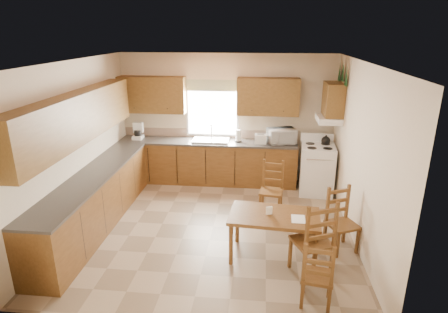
# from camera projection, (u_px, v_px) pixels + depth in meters

# --- Properties ---
(floor) EXTENTS (4.50, 4.50, 0.00)m
(floor) POSITION_uv_depth(u_px,v_px,m) (213.00, 226.00, 6.30)
(floor) COLOR #8E785E
(floor) RESTS_ON ground
(ceiling) EXTENTS (4.50, 4.50, 0.00)m
(ceiling) POSITION_uv_depth(u_px,v_px,m) (212.00, 62.00, 5.43)
(ceiling) COLOR brown
(ceiling) RESTS_ON floor
(wall_left) EXTENTS (4.50, 4.50, 0.00)m
(wall_left) POSITION_uv_depth(u_px,v_px,m) (76.00, 146.00, 6.09)
(wall_left) COLOR beige
(wall_left) RESTS_ON floor
(wall_right) EXTENTS (4.50, 4.50, 0.00)m
(wall_right) POSITION_uv_depth(u_px,v_px,m) (360.00, 155.00, 5.65)
(wall_right) COLOR beige
(wall_right) RESTS_ON floor
(wall_back) EXTENTS (4.50, 4.50, 0.00)m
(wall_back) POSITION_uv_depth(u_px,v_px,m) (227.00, 118.00, 7.99)
(wall_back) COLOR beige
(wall_back) RESTS_ON floor
(wall_front) EXTENTS (4.50, 4.50, 0.00)m
(wall_front) POSITION_uv_depth(u_px,v_px,m) (183.00, 218.00, 3.75)
(wall_front) COLOR beige
(wall_front) RESTS_ON floor
(lower_cab_back) EXTENTS (3.75, 0.60, 0.88)m
(lower_cab_back) POSITION_uv_depth(u_px,v_px,m) (208.00, 162.00, 8.03)
(lower_cab_back) COLOR brown
(lower_cab_back) RESTS_ON floor
(lower_cab_left) EXTENTS (0.60, 3.60, 0.88)m
(lower_cab_left) POSITION_uv_depth(u_px,v_px,m) (96.00, 201.00, 6.21)
(lower_cab_left) COLOR brown
(lower_cab_left) RESTS_ON floor
(counter_back) EXTENTS (3.75, 0.63, 0.04)m
(counter_back) POSITION_uv_depth(u_px,v_px,m) (207.00, 142.00, 7.89)
(counter_back) COLOR #3D3936
(counter_back) RESTS_ON lower_cab_back
(counter_left) EXTENTS (0.63, 3.60, 0.04)m
(counter_left) POSITION_uv_depth(u_px,v_px,m) (93.00, 176.00, 6.06)
(counter_left) COLOR #3D3936
(counter_left) RESTS_ON lower_cab_left
(backsplash) EXTENTS (3.75, 0.01, 0.18)m
(backsplash) POSITION_uv_depth(u_px,v_px,m) (209.00, 133.00, 8.12)
(backsplash) COLOR gray
(backsplash) RESTS_ON counter_back
(upper_cab_back_left) EXTENTS (1.41, 0.33, 0.75)m
(upper_cab_back_left) POSITION_uv_depth(u_px,v_px,m) (152.00, 95.00, 7.82)
(upper_cab_back_left) COLOR brown
(upper_cab_back_left) RESTS_ON wall_back
(upper_cab_back_right) EXTENTS (1.25, 0.33, 0.75)m
(upper_cab_back_right) POSITION_uv_depth(u_px,v_px,m) (268.00, 97.00, 7.58)
(upper_cab_back_right) COLOR brown
(upper_cab_back_right) RESTS_ON wall_back
(upper_cab_left) EXTENTS (0.33, 3.60, 0.75)m
(upper_cab_left) POSITION_uv_depth(u_px,v_px,m) (77.00, 118.00, 5.77)
(upper_cab_left) COLOR brown
(upper_cab_left) RESTS_ON wall_left
(upper_cab_stove) EXTENTS (0.33, 0.62, 0.62)m
(upper_cab_stove) POSITION_uv_depth(u_px,v_px,m) (333.00, 99.00, 7.04)
(upper_cab_stove) COLOR brown
(upper_cab_stove) RESTS_ON wall_right
(range_hood) EXTENTS (0.44, 0.62, 0.12)m
(range_hood) POSITION_uv_depth(u_px,v_px,m) (329.00, 119.00, 7.17)
(range_hood) COLOR white
(range_hood) RESTS_ON wall_right
(window_frame) EXTENTS (1.13, 0.02, 1.18)m
(window_frame) POSITION_uv_depth(u_px,v_px,m) (212.00, 109.00, 7.92)
(window_frame) COLOR white
(window_frame) RESTS_ON wall_back
(window_pane) EXTENTS (1.05, 0.01, 1.10)m
(window_pane) POSITION_uv_depth(u_px,v_px,m) (212.00, 109.00, 7.92)
(window_pane) COLOR white
(window_pane) RESTS_ON wall_back
(window_valance) EXTENTS (1.19, 0.01, 0.24)m
(window_valance) POSITION_uv_depth(u_px,v_px,m) (212.00, 85.00, 7.73)
(window_valance) COLOR #597544
(window_valance) RESTS_ON wall_back
(sink_basin) EXTENTS (0.75, 0.45, 0.04)m
(sink_basin) POSITION_uv_depth(u_px,v_px,m) (211.00, 140.00, 7.87)
(sink_basin) COLOR silver
(sink_basin) RESTS_ON counter_back
(pine_decal_a) EXTENTS (0.22, 0.22, 0.36)m
(pine_decal_a) POSITION_uv_depth(u_px,v_px,m) (347.00, 76.00, 6.57)
(pine_decal_a) COLOR #17411F
(pine_decal_a) RESTS_ON wall_right
(pine_decal_b) EXTENTS (0.22, 0.22, 0.36)m
(pine_decal_b) POSITION_uv_depth(u_px,v_px,m) (343.00, 71.00, 6.86)
(pine_decal_b) COLOR #17411F
(pine_decal_b) RESTS_ON wall_right
(pine_decal_c) EXTENTS (0.22, 0.22, 0.36)m
(pine_decal_c) POSITION_uv_depth(u_px,v_px,m) (340.00, 72.00, 7.17)
(pine_decal_c) COLOR #17411F
(pine_decal_c) RESTS_ON wall_right
(stove) EXTENTS (0.70, 0.72, 0.96)m
(stove) POSITION_uv_depth(u_px,v_px,m) (317.00, 170.00, 7.48)
(stove) COLOR white
(stove) RESTS_ON floor
(coffeemaker) EXTENTS (0.28, 0.30, 0.34)m
(coffeemaker) POSITION_uv_depth(u_px,v_px,m) (138.00, 131.00, 7.97)
(coffeemaker) COLOR white
(coffeemaker) RESTS_ON counter_back
(paper_towel) EXTENTS (0.13, 0.13, 0.26)m
(paper_towel) POSITION_uv_depth(u_px,v_px,m) (238.00, 136.00, 7.79)
(paper_towel) COLOR white
(paper_towel) RESTS_ON counter_back
(toaster) EXTENTS (0.24, 0.16, 0.19)m
(toaster) POSITION_uv_depth(u_px,v_px,m) (260.00, 139.00, 7.67)
(toaster) COLOR white
(toaster) RESTS_ON counter_back
(microwave) EXTENTS (0.60, 0.51, 0.31)m
(microwave) POSITION_uv_depth(u_px,v_px,m) (281.00, 136.00, 7.68)
(microwave) COLOR white
(microwave) RESTS_ON counter_back
(dining_table) EXTENTS (1.31, 0.82, 0.68)m
(dining_table) POSITION_uv_depth(u_px,v_px,m) (273.00, 236.00, 5.37)
(dining_table) COLOR brown
(dining_table) RESTS_ON floor
(chair_near_left) EXTENTS (0.60, 0.59, 1.11)m
(chair_near_left) POSITION_uv_depth(u_px,v_px,m) (312.00, 237.00, 4.93)
(chair_near_left) COLOR brown
(chair_near_left) RESTS_ON floor
(chair_near_right) EXTENTS (0.42, 0.41, 0.87)m
(chair_near_right) POSITION_uv_depth(u_px,v_px,m) (318.00, 272.00, 4.41)
(chair_near_right) COLOR brown
(chair_near_right) RESTS_ON floor
(chair_far_left) EXTENTS (0.45, 0.43, 0.94)m
(chair_far_left) POSITION_uv_depth(u_px,v_px,m) (271.00, 188.00, 6.64)
(chair_far_left) COLOR brown
(chair_far_left) RESTS_ON floor
(chair_far_right) EXTENTS (0.53, 0.52, 0.96)m
(chair_far_right) POSITION_uv_depth(u_px,v_px,m) (343.00, 221.00, 5.49)
(chair_far_right) COLOR brown
(chair_far_right) RESTS_ON floor
(table_paper) EXTENTS (0.20, 0.26, 0.00)m
(table_paper) POSITION_uv_depth(u_px,v_px,m) (298.00, 219.00, 5.14)
(table_paper) COLOR white
(table_paper) RESTS_ON dining_table
(table_card) EXTENTS (0.09, 0.05, 0.12)m
(table_card) POSITION_uv_depth(u_px,v_px,m) (269.00, 211.00, 5.25)
(table_card) COLOR white
(table_card) RESTS_ON dining_table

